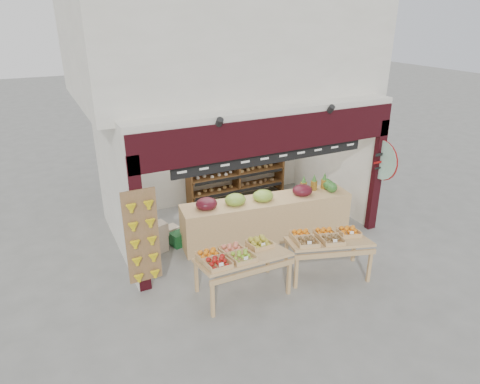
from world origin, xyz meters
name	(u,v)px	position (x,y,z in m)	size (l,w,h in m)	color
ground	(249,233)	(0.00, 0.00, 0.00)	(60.00, 60.00, 0.00)	slate
shop_structure	(218,53)	(0.00, 1.61, 3.92)	(6.36, 5.12, 5.40)	silver
banana_board	(143,239)	(-2.73, -1.17, 1.12)	(0.60, 0.15, 1.80)	#8D6240
gift_sign	(382,160)	(2.75, -1.15, 1.75)	(0.04, 0.93, 0.92)	#A6D0BD
back_shelving	(236,161)	(0.65, 1.97, 1.10)	(2.80, 0.46, 1.75)	brown
refrigerator	(125,189)	(-2.40, 1.86, 0.88)	(0.68, 0.68, 1.75)	silver
cardboard_stack	(165,237)	(-1.93, 0.27, 0.24)	(1.04, 0.83, 0.66)	silver
mid_counter	(266,217)	(0.25, -0.36, 0.53)	(3.93, 1.25, 1.19)	tan
display_table_left	(236,256)	(-1.27, -1.95, 0.80)	(1.64, 0.93, 1.03)	tan
display_table_right	(325,239)	(0.55, -2.12, 0.77)	(1.75, 1.31, 1.00)	tan
watermelon_pile	(321,220)	(1.70, -0.48, 0.18)	(0.72, 0.67, 0.51)	#194D1B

